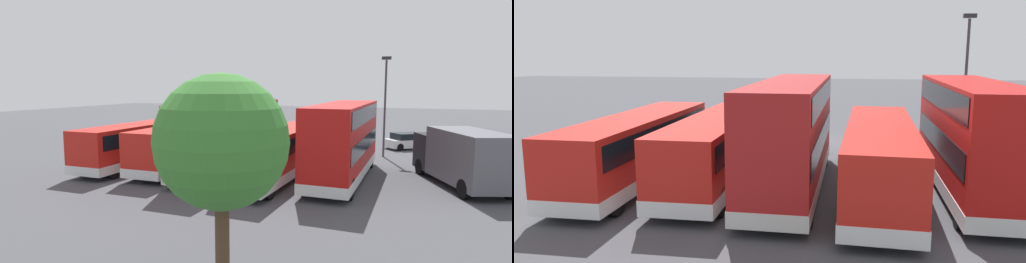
# 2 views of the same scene
# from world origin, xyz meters

# --- Properties ---
(ground_plane) EXTENTS (140.00, 140.00, 0.00)m
(ground_plane) POSITION_xyz_m (0.00, 0.00, 0.00)
(ground_plane) COLOR #47474C
(bus_double_decker_near_end) EXTENTS (2.82, 11.33, 4.55)m
(bus_double_decker_near_end) POSITION_xyz_m (-6.97, 10.14, 2.45)
(bus_double_decker_near_end) COLOR #B71411
(bus_double_decker_near_end) RESTS_ON ground
(bus_single_deck_second) EXTENTS (3.12, 12.08, 2.95)m
(bus_single_deck_second) POSITION_xyz_m (-3.35, 11.15, 1.62)
(bus_single_deck_second) COLOR red
(bus_single_deck_second) RESTS_ON ground
(bus_double_decker_third) EXTENTS (2.76, 11.67, 4.55)m
(bus_double_decker_third) POSITION_xyz_m (0.21, 10.65, 2.45)
(bus_double_decker_third) COLOR #A51919
(bus_double_decker_third) RESTS_ON ground
(bus_single_deck_fourth) EXTENTS (2.67, 11.29, 2.95)m
(bus_single_deck_fourth) POSITION_xyz_m (3.46, 10.26, 1.62)
(bus_single_deck_fourth) COLOR red
(bus_single_deck_fourth) RESTS_ON ground
(bus_single_deck_fifth) EXTENTS (2.66, 11.69, 2.95)m
(bus_single_deck_fifth) POSITION_xyz_m (7.04, 10.56, 1.62)
(bus_single_deck_fifth) COLOR red
(bus_single_deck_fifth) RESTS_ON ground
(box_truck_blue) EXTENTS (4.99, 7.90, 3.20)m
(box_truck_blue) POSITION_xyz_m (-13.41, 9.36, 1.71)
(box_truck_blue) COLOR #595960
(box_truck_blue) RESTS_ON ground
(car_hatchback_silver) EXTENTS (4.46, 3.93, 1.43)m
(car_hatchback_silver) POSITION_xyz_m (-10.54, -3.72, 0.70)
(car_hatchback_silver) COLOR silver
(car_hatchback_silver) RESTS_ON ground
(lamp_post_tall) EXTENTS (0.70, 0.30, 7.82)m
(lamp_post_tall) POSITION_xyz_m (-8.70, 1.18, 4.58)
(lamp_post_tall) COLOR #38383D
(lamp_post_tall) RESTS_ON ground
(waste_bin_yellow) EXTENTS (0.60, 0.60, 0.95)m
(waste_bin_yellow) POSITION_xyz_m (10.83, 3.27, 0.47)
(waste_bin_yellow) COLOR #333338
(waste_bin_yellow) RESTS_ON ground
(tree_midright) EXTENTS (3.31, 3.31, 5.95)m
(tree_midright) POSITION_xyz_m (-6.46, 25.46, 4.26)
(tree_midright) COLOR #4C3823
(tree_midright) RESTS_ON ground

